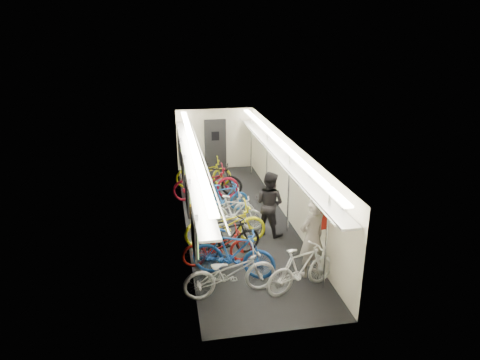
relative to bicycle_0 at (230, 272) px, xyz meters
name	(u,v)px	position (x,y,z in m)	size (l,w,h in m)	color
train_car_shell	(220,160)	(0.41, 4.36, 1.13)	(10.00, 10.00, 10.00)	black
bicycle_0	(230,272)	(0.00, 0.00, 0.00)	(0.70, 2.00, 1.05)	#AAAAAF
bicycle_1	(233,253)	(0.18, 0.69, 0.06)	(0.55, 1.94, 1.17)	navy
bicycle_2	(218,246)	(-0.09, 1.29, -0.07)	(0.61, 1.74, 0.91)	maroon
bicycle_3	(229,239)	(0.21, 1.54, -0.02)	(0.48, 1.69, 1.02)	black
bicycle_4	(225,225)	(0.22, 2.22, 0.04)	(0.74, 2.13, 1.12)	yellow
bicycle_5	(235,212)	(0.62, 3.10, -0.04)	(0.46, 1.63, 0.98)	white
bicycle_6	(222,208)	(0.32, 3.47, -0.04)	(0.65, 1.85, 0.97)	#AFB0B4
bicycle_7	(224,198)	(0.49, 4.25, -0.06)	(0.44, 1.57, 0.94)	#1B56A4
bicycle_8	(206,183)	(0.05, 5.41, 0.04)	(0.75, 2.16, 1.13)	maroon
bicycle_9	(215,179)	(0.38, 5.73, 0.04)	(0.54, 1.90, 1.14)	black
bicycle_10	(203,173)	(0.09, 6.63, -0.01)	(0.69, 1.97, 1.03)	#CAC813
bicycle_11	(301,268)	(1.51, -0.10, 0.00)	(0.49, 1.74, 1.04)	silver
passenger_near	(312,238)	(1.91, 0.43, 0.41)	(0.68, 0.45, 1.88)	gray
passenger_mid	(269,203)	(1.48, 2.64, 0.36)	(0.86, 0.67, 1.78)	black
backpack	(325,220)	(2.26, 0.57, 0.75)	(0.26, 0.14, 0.38)	#B11B11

